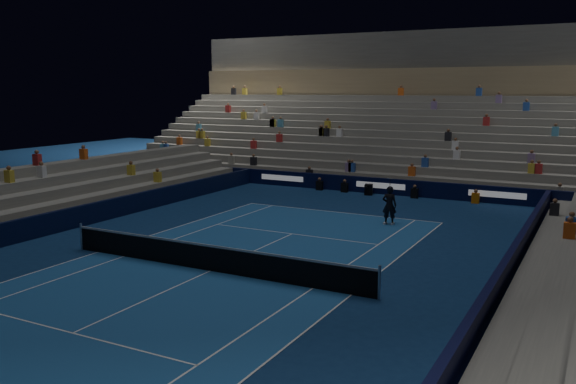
# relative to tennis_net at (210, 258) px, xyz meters

# --- Properties ---
(ground) EXTENTS (90.00, 90.00, 0.00)m
(ground) POSITION_rel_tennis_net_xyz_m (0.00, 0.00, -0.50)
(ground) COLOR navy
(ground) RESTS_ON ground
(court_surface) EXTENTS (10.97, 23.77, 0.01)m
(court_surface) POSITION_rel_tennis_net_xyz_m (0.00, 0.00, -0.50)
(court_surface) COLOR #1A4E90
(court_surface) RESTS_ON ground
(sponsor_barrier_far) EXTENTS (44.00, 0.25, 1.00)m
(sponsor_barrier_far) POSITION_rel_tennis_net_xyz_m (0.00, 18.50, -0.00)
(sponsor_barrier_far) COLOR black
(sponsor_barrier_far) RESTS_ON ground
(sponsor_barrier_east) EXTENTS (0.25, 37.00, 1.00)m
(sponsor_barrier_east) POSITION_rel_tennis_net_xyz_m (9.70, 0.00, -0.00)
(sponsor_barrier_east) COLOR black
(sponsor_barrier_east) RESTS_ON ground
(sponsor_barrier_west) EXTENTS (0.25, 37.00, 1.00)m
(sponsor_barrier_west) POSITION_rel_tennis_net_xyz_m (-9.70, 0.00, -0.00)
(sponsor_barrier_west) COLOR black
(sponsor_barrier_west) RESTS_ON ground
(grandstand_main) EXTENTS (44.00, 15.20, 11.20)m
(grandstand_main) POSITION_rel_tennis_net_xyz_m (0.00, 27.90, 2.87)
(grandstand_main) COLOR slate
(grandstand_main) RESTS_ON ground
(tennis_net) EXTENTS (12.90, 0.10, 1.10)m
(tennis_net) POSITION_rel_tennis_net_xyz_m (0.00, 0.00, 0.00)
(tennis_net) COLOR #B2B2B7
(tennis_net) RESTS_ON ground
(tennis_player) EXTENTS (0.75, 0.55, 1.90)m
(tennis_player) POSITION_rel_tennis_net_xyz_m (3.25, 10.35, 0.45)
(tennis_player) COLOR black
(tennis_player) RESTS_ON ground
(broadcast_camera) EXTENTS (0.64, 1.03, 0.66)m
(broadcast_camera) POSITION_rel_tennis_net_xyz_m (-0.57, 17.80, -0.17)
(broadcast_camera) COLOR black
(broadcast_camera) RESTS_ON ground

